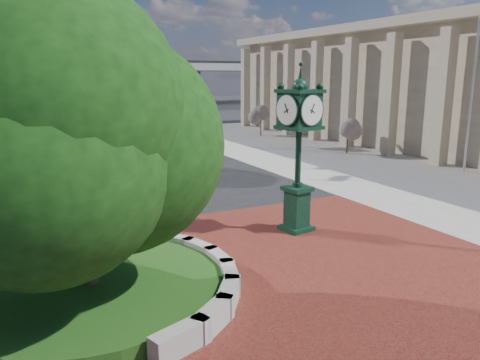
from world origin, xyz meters
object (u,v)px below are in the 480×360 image
object	(u,v)px
street_lamp_far	(48,77)
street_lamp_near	(158,74)
flagpole_b	(473,79)
parked_car	(89,118)
post_clock	(299,143)

from	to	relation	value
street_lamp_far	street_lamp_near	bearing A→B (deg)	-67.13
flagpole_b	street_lamp_near	size ratio (longest dim) A/B	1.08
flagpole_b	street_lamp_far	size ratio (longest dim) A/B	1.13
flagpole_b	street_lamp_near	bearing A→B (deg)	120.64
street_lamp_near	street_lamp_far	bearing A→B (deg)	112.87
flagpole_b	street_lamp_far	world-z (taller)	flagpole_b
parked_car	street_lamp_near	bearing A→B (deg)	-69.58
post_clock	street_lamp_near	xyz separation A→B (m)	(2.26, 22.30, 2.19)
street_lamp_near	parked_car	bearing A→B (deg)	99.60
flagpole_b	post_clock	bearing A→B (deg)	-163.21
parked_car	flagpole_b	world-z (taller)	flagpole_b
street_lamp_far	parked_car	bearing A→B (deg)	11.06
post_clock	parked_car	world-z (taller)	post_clock
post_clock	street_lamp_near	world-z (taller)	street_lamp_near
post_clock	parked_car	bearing A→B (deg)	90.64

